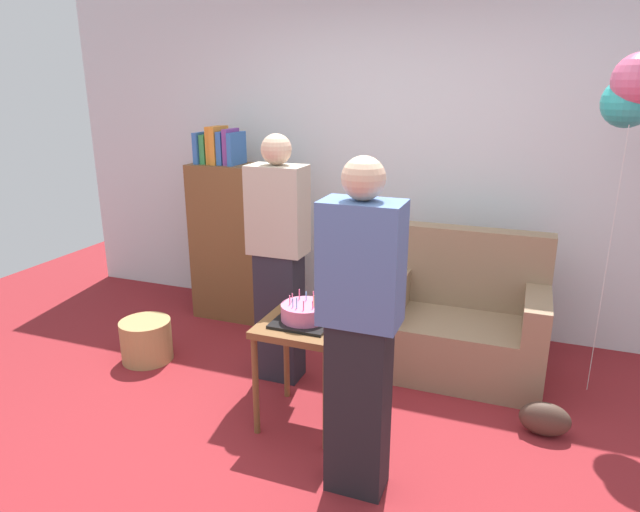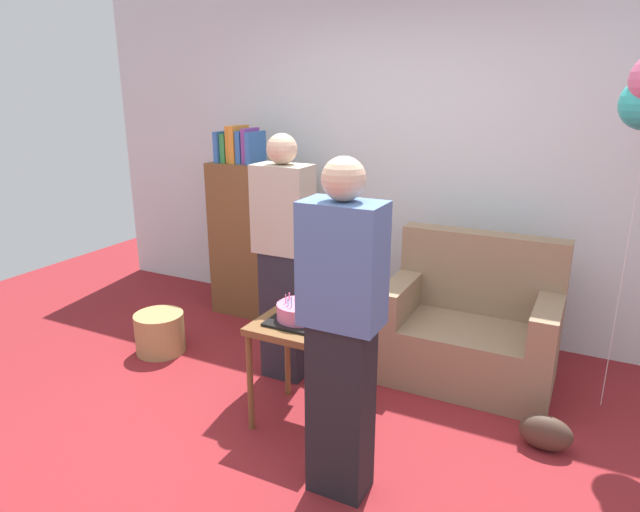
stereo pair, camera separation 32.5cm
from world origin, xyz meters
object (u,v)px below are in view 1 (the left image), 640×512
couch (461,323)px  side_table (304,338)px  person_holding_cake (360,332)px  handbag (545,419)px  person_blowing_candles (279,260)px  bookshelf (241,239)px  balloon_bunch (634,91)px  birthday_cake (304,314)px  wicker_basket (146,340)px

couch → side_table: (-0.76, -0.98, 0.19)m
person_holding_cake → handbag: bearing=-114.9°
handbag → side_table: bearing=-165.1°
person_blowing_candles → couch: bearing=48.0°
couch → person_holding_cake: person_holding_cake is taller
bookshelf → handbag: 2.65m
side_table → balloon_bunch: (1.60, 1.02, 1.34)m
bookshelf → birthday_cake: bookshelf is taller
bookshelf → wicker_basket: (-0.26, -0.97, -0.54)m
wicker_basket → side_table: bearing=-12.6°
bookshelf → wicker_basket: size_ratio=4.43×
side_table → person_holding_cake: (0.45, -0.43, 0.30)m
couch → handbag: size_ratio=3.93×
birthday_cake → couch: bearing=52.2°
couch → birthday_cake: bearing=-127.8°
side_table → person_blowing_candles: bearing=129.3°
birthday_cake → balloon_bunch: bearing=32.7°
wicker_basket → handbag: wicker_basket is taller
birthday_cake → wicker_basket: size_ratio=0.89×
person_holding_cake → bookshelf: bearing=-24.3°
person_blowing_candles → balloon_bunch: bearing=38.7°
bookshelf → person_blowing_candles: 1.13m
balloon_bunch → bookshelf: bearing=174.8°
wicker_basket → balloon_bunch: (2.96, 0.72, 1.73)m
couch → wicker_basket: 2.23m
person_blowing_candles → side_table: bearing=-28.9°
couch → person_holding_cake: 1.52m
side_table → person_holding_cake: 0.69m
bookshelf → handbag: (2.42, -0.92, -0.59)m
birthday_cake → balloon_bunch: balloon_bunch is taller
person_blowing_candles → balloon_bunch: (1.95, 0.59, 1.04)m
person_blowing_candles → handbag: 1.83m
birthday_cake → person_blowing_candles: 0.58m
person_holding_cake → balloon_bunch: bearing=-105.0°
side_table → balloon_bunch: size_ratio=0.30×
side_table → handbag: bearing=14.9°
couch → wicker_basket: bearing=-162.3°
bookshelf → birthday_cake: 1.68m
birthday_cake → wicker_basket: bearing=167.4°
side_table → person_blowing_candles: person_blowing_candles is taller
person_blowing_candles → person_holding_cake: size_ratio=1.00×
person_holding_cake → side_table: bearing=-19.9°
person_blowing_candles → birthday_cake: bearing=-28.9°
couch → person_blowing_candles: size_ratio=0.67×
side_table → person_blowing_candles: size_ratio=0.39×
side_table → handbag: size_ratio=2.27×
couch → balloon_bunch: size_ratio=0.53×
handbag → person_blowing_candles: bearing=177.3°
side_table → wicker_basket: bearing=167.4°
birthday_cake → handbag: birthday_cake is taller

